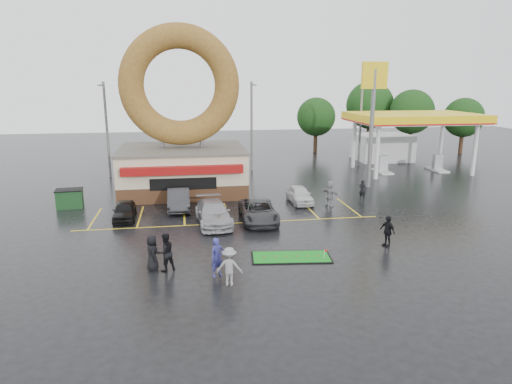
{
  "coord_description": "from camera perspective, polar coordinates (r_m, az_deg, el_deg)",
  "views": [
    {
      "loc": [
        -2.84,
        -24.96,
        9.1
      ],
      "look_at": [
        1.57,
        2.79,
        2.2
      ],
      "focal_mm": 32.0,
      "sensor_mm": 36.0,
      "label": 1
    }
  ],
  "objects": [
    {
      "name": "shell_sign",
      "position": [
        40.25,
        14.43,
        10.92
      ],
      "size": [
        2.2,
        0.36,
        10.6
      ],
      "color": "slate",
      "rests_on": "ground"
    },
    {
      "name": "gas_station",
      "position": [
        51.55,
        17.47,
        7.15
      ],
      "size": [
        12.3,
        13.65,
        5.9
      ],
      "color": "silver",
      "rests_on": "ground"
    },
    {
      "name": "tree_far_c",
      "position": [
        64.06,
        14.04,
        10.48
      ],
      "size": [
        6.3,
        6.3,
        9.0
      ],
      "color": "#332114",
      "rests_on": "ground"
    },
    {
      "name": "person_cameraman",
      "position": [
        26.67,
        16.1,
        -4.71
      ],
      "size": [
        0.78,
        1.12,
        1.77
      ],
      "primitive_type": "imported",
      "rotation": [
        0.0,
        0.0,
        -1.2
      ],
      "color": "black",
      "rests_on": "ground"
    },
    {
      "name": "tree_far_b",
      "position": [
        63.56,
        24.53,
        8.45
      ],
      "size": [
        4.9,
        4.9,
        7.0
      ],
      "color": "#332114",
      "rests_on": "ground"
    },
    {
      "name": "car_silver",
      "position": [
        29.71,
        -5.37,
        -2.62
      ],
      "size": [
        2.39,
        5.18,
        1.47
      ],
      "primitive_type": "imported",
      "rotation": [
        0.0,
        0.0,
        0.07
      ],
      "color": "#9C9BA0",
      "rests_on": "ground"
    },
    {
      "name": "tree_far_d",
      "position": [
        59.57,
        7.52,
        9.28
      ],
      "size": [
        4.9,
        4.9,
        7.0
      ],
      "color": "#332114",
      "rests_on": "ground"
    },
    {
      "name": "streetlight_right",
      "position": [
        50.71,
        12.97,
        8.57
      ],
      "size": [
        0.4,
        2.21,
        9.0
      ],
      "color": "slate",
      "rests_on": "ground"
    },
    {
      "name": "streetlight_mid",
      "position": [
        46.59,
        -0.55,
        8.48
      ],
      "size": [
        0.4,
        2.21,
        9.0
      ],
      "color": "slate",
      "rests_on": "ground"
    },
    {
      "name": "donut_shop",
      "position": [
        38.21,
        -9.26,
        6.65
      ],
      "size": [
        10.2,
        8.7,
        13.5
      ],
      "color": "#472B19",
      "rests_on": "ground"
    },
    {
      "name": "car_grey",
      "position": [
        30.12,
        0.3,
        -2.42
      ],
      "size": [
        2.4,
        5.0,
        1.38
      ],
      "primitive_type": "imported",
      "rotation": [
        0.0,
        0.0,
        -0.02
      ],
      "color": "#323235",
      "rests_on": "ground"
    },
    {
      "name": "car_dgrey",
      "position": [
        33.49,
        -9.65,
        -0.86
      ],
      "size": [
        1.63,
        4.5,
        1.47
      ],
      "primitive_type": "imported",
      "rotation": [
        0.0,
        0.0,
        0.02
      ],
      "color": "#29292B",
      "rests_on": "ground"
    },
    {
      "name": "ground",
      "position": [
        26.72,
        -2.39,
        -6.13
      ],
      "size": [
        120.0,
        120.0,
        0.0
      ],
      "primitive_type": "plane",
      "color": "black",
      "rests_on": "ground"
    },
    {
      "name": "person_blue",
      "position": [
        21.88,
        -4.88,
        -8.13
      ],
      "size": [
        0.83,
        0.73,
        1.9
      ],
      "primitive_type": "imported",
      "rotation": [
        0.0,
        0.0,
        0.51
      ],
      "color": "navy",
      "rests_on": "ground"
    },
    {
      "name": "person_blackjkt",
      "position": [
        22.82,
        -11.26,
        -7.4
      ],
      "size": [
        1.16,
        1.07,
        1.91
      ],
      "primitive_type": "imported",
      "rotation": [
        0.0,
        0.0,
        3.61
      ],
      "color": "black",
      "rests_on": "ground"
    },
    {
      "name": "car_black",
      "position": [
        31.83,
        -16.12,
        -2.24
      ],
      "size": [
        1.58,
        3.63,
        1.22
      ],
      "primitive_type": "imported",
      "rotation": [
        0.0,
        0.0,
        0.04
      ],
      "color": "black",
      "rests_on": "ground"
    },
    {
      "name": "person_bystander",
      "position": [
        23.08,
        -12.85,
        -7.41
      ],
      "size": [
        0.75,
        0.98,
        1.78
      ],
      "primitive_type": "imported",
      "rotation": [
        0.0,
        0.0,
        1.8
      ],
      "color": "black",
      "rests_on": "ground"
    },
    {
      "name": "putting_green",
      "position": [
        24.34,
        4.41,
        -8.12
      ],
      "size": [
        4.35,
        2.25,
        0.53
      ],
      "color": "black",
      "rests_on": "ground"
    },
    {
      "name": "streetlight_left",
      "position": [
        45.65,
        -18.17,
        7.69
      ],
      "size": [
        0.4,
        2.21,
        9.0
      ],
      "color": "slate",
      "rests_on": "ground"
    },
    {
      "name": "person_walker_far",
      "position": [
        36.45,
        13.16,
        0.25
      ],
      "size": [
        0.68,
        0.67,
        1.58
      ],
      "primitive_type": "imported",
      "rotation": [
        0.0,
        0.0,
        2.39
      ],
      "color": "black",
      "rests_on": "ground"
    },
    {
      "name": "person_walker_near",
      "position": [
        34.12,
        9.23,
        -0.18
      ],
      "size": [
        1.34,
        1.85,
        1.94
      ],
      "primitive_type": "imported",
      "rotation": [
        0.0,
        0.0,
        2.06
      ],
      "color": "gray",
      "rests_on": "ground"
    },
    {
      "name": "car_white",
      "position": [
        34.83,
        5.46,
        -0.33
      ],
      "size": [
        1.59,
        3.78,
        1.28
      ],
      "primitive_type": "imported",
      "rotation": [
        0.0,
        0.0,
        0.02
      ],
      "color": "silver",
      "rests_on": "ground"
    },
    {
      "name": "tree_far_a",
      "position": [
        62.19,
        18.89,
        9.46
      ],
      "size": [
        5.6,
        5.6,
        8.0
      ],
      "color": "#332114",
      "rests_on": "ground"
    },
    {
      "name": "dumpster",
      "position": [
        36.05,
        -22.26,
        -0.81
      ],
      "size": [
        1.91,
        1.38,
        1.3
      ],
      "primitive_type": "cube",
      "rotation": [
        0.0,
        0.0,
        0.1
      ],
      "color": "#183F1C",
      "rests_on": "ground"
    },
    {
      "name": "person_hoodie",
      "position": [
        20.91,
        -3.35,
        -9.29
      ],
      "size": [
        1.3,
        0.93,
        1.82
      ],
      "primitive_type": "imported",
      "rotation": [
        0.0,
        0.0,
        2.9
      ],
      "color": "gray",
      "rests_on": "ground"
    }
  ]
}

